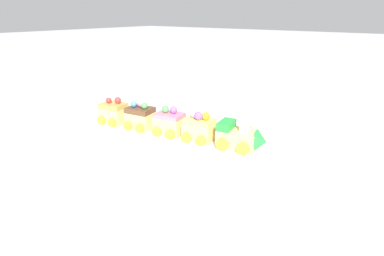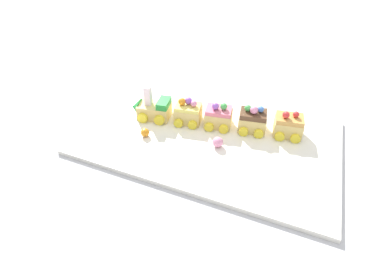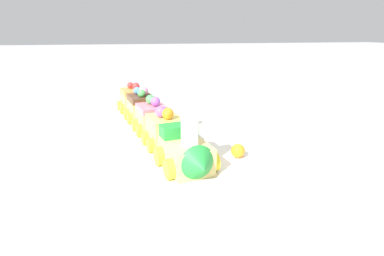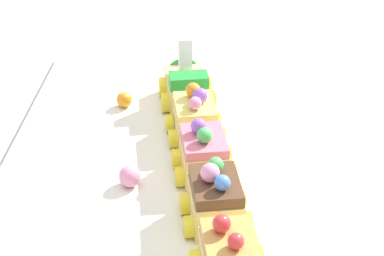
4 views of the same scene
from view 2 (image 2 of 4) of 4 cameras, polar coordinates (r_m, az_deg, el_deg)
ground_plane at (r=0.82m, az=3.27°, el=-1.88°), size 10.00×10.00×0.00m
display_board at (r=0.81m, az=3.28°, el=-1.55°), size 0.67×0.42×0.01m
cake_train_locomotive at (r=0.87m, az=-7.71°, el=3.63°), size 0.12×0.09×0.10m
cake_car_lemon at (r=0.84m, az=-0.76°, el=2.91°), size 0.08×0.08×0.07m
cake_car_strawberry at (r=0.83m, az=5.05°, el=2.13°), size 0.08×0.08×0.07m
cake_car_chocolate at (r=0.83m, az=11.45°, el=1.39°), size 0.08×0.08×0.08m
cake_car_caramel at (r=0.83m, az=17.85°, el=0.42°), size 0.08×0.08×0.07m
gumball_pink at (r=0.76m, az=4.93°, el=-2.69°), size 0.03×0.03×0.03m
gumball_orange at (r=0.81m, az=-8.94°, el=-0.85°), size 0.02×0.02×0.02m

